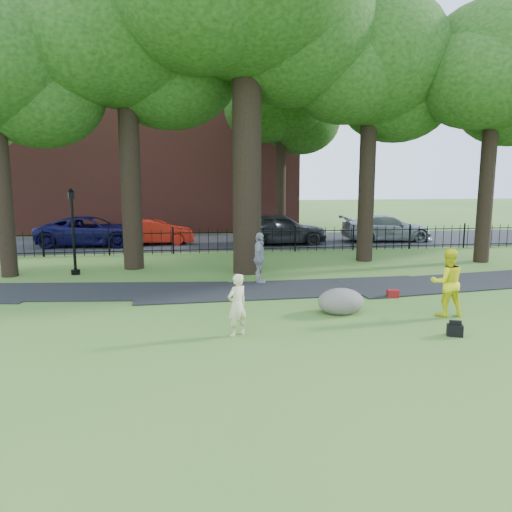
{
  "coord_description": "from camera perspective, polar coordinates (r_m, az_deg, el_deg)",
  "views": [
    {
      "loc": [
        -2.27,
        -12.11,
        3.84
      ],
      "look_at": [
        -0.34,
        2.0,
        1.48
      ],
      "focal_mm": 35.0,
      "sensor_mm": 36.0,
      "label": 1
    }
  ],
  "objects": [
    {
      "name": "grey_car",
      "position": [
        27.29,
        2.78,
        3.12
      ],
      "size": [
        5.08,
        2.14,
        1.72
      ],
      "primitive_type": "imported",
      "rotation": [
        0.0,
        0.0,
        1.59
      ],
      "color": "black",
      "rests_on": "ground"
    },
    {
      "name": "navy_van",
      "position": [
        28.13,
        -18.27,
        2.7
      ],
      "size": [
        5.82,
        3.01,
        1.57
      ],
      "primitive_type": "imported",
      "rotation": [
        0.0,
        0.0,
        1.5
      ],
      "color": "#0D0C3C",
      "rests_on": "ground"
    },
    {
      "name": "brick_building",
      "position": [
        36.21,
        -10.78,
        12.67
      ],
      "size": [
        18.0,
        8.0,
        12.0
      ],
      "primitive_type": "cube",
      "color": "brown",
      "rests_on": "ground"
    },
    {
      "name": "red_sedan",
      "position": [
        27.8,
        -11.42,
        2.69
      ],
      "size": [
        4.16,
        1.54,
        1.36
      ],
      "primitive_type": "imported",
      "rotation": [
        0.0,
        0.0,
        1.59
      ],
      "color": "red",
      "rests_on": "ground"
    },
    {
      "name": "tree_row",
      "position": [
        21.14,
        -0.07,
        21.18
      ],
      "size": [
        26.82,
        7.96,
        12.42
      ],
      "color": "black",
      "rests_on": "ground"
    },
    {
      "name": "iron_fence",
      "position": [
        24.43,
        -2.4,
        1.78
      ],
      "size": [
        44.0,
        0.04,
        1.2
      ],
      "color": "black",
      "rests_on": "ground"
    },
    {
      "name": "backpack",
      "position": [
        12.96,
        21.78,
        -7.9
      ],
      "size": [
        0.43,
        0.35,
        0.27
      ],
      "primitive_type": "cube",
      "rotation": [
        0.0,
        0.0,
        -0.4
      ],
      "color": "black",
      "rests_on": "ground"
    },
    {
      "name": "man",
      "position": [
        14.49,
        21.0,
        -2.82
      ],
      "size": [
        0.98,
        0.8,
        1.86
      ],
      "primitive_type": "imported",
      "rotation": [
        0.0,
        0.0,
        3.03
      ],
      "color": "yellow",
      "rests_on": "ground"
    },
    {
      "name": "ground",
      "position": [
        12.9,
        2.71,
        -7.92
      ],
      "size": [
        120.0,
        120.0,
        0.0
      ],
      "primitive_type": "plane",
      "color": "#3C6F27",
      "rests_on": "ground"
    },
    {
      "name": "red_bag",
      "position": [
        16.25,
        15.37,
        -4.17
      ],
      "size": [
        0.38,
        0.28,
        0.24
      ],
      "primitive_type": "cube",
      "rotation": [
        0.0,
        0.0,
        -0.16
      ],
      "color": "maroon",
      "rests_on": "ground"
    },
    {
      "name": "footpath",
      "position": [
        16.78,
        3.65,
        -3.84
      ],
      "size": [
        36.07,
        3.85,
        0.03
      ],
      "primitive_type": "cube",
      "rotation": [
        0.0,
        0.0,
        0.03
      ],
      "color": "black",
      "rests_on": "ground"
    },
    {
      "name": "street",
      "position": [
        28.46,
        -3.15,
        1.64
      ],
      "size": [
        80.0,
        7.0,
        0.02
      ],
      "primitive_type": "cube",
      "color": "black",
      "rests_on": "ground"
    },
    {
      "name": "pedestrian",
      "position": [
        17.52,
        0.39,
        -0.24
      ],
      "size": [
        0.67,
        1.13,
        1.81
      ],
      "primitive_type": "imported",
      "rotation": [
        0.0,
        0.0,
        1.34
      ],
      "color": "#9B9BA0",
      "rests_on": "ground"
    },
    {
      "name": "lamppost",
      "position": [
        20.21,
        -20.16,
        2.52
      ],
      "size": [
        0.33,
        0.33,
        3.3
      ],
      "rotation": [
        0.0,
        0.0,
        0.36
      ],
      "color": "black",
      "rests_on": "ground"
    },
    {
      "name": "woman",
      "position": [
        11.93,
        -2.17,
        -5.6
      ],
      "size": [
        0.66,
        0.61,
        1.51
      ],
      "primitive_type": "imported",
      "rotation": [
        0.0,
        0.0,
        3.74
      ],
      "color": "beige",
      "rests_on": "ground"
    },
    {
      "name": "boulder",
      "position": [
        14.11,
        9.68,
        -4.94
      ],
      "size": [
        1.56,
        1.38,
        0.76
      ],
      "primitive_type": "ellipsoid",
      "rotation": [
        0.0,
        0.0,
        0.38
      ],
      "color": "slate",
      "rests_on": "ground"
    },
    {
      "name": "silver_car",
      "position": [
        29.57,
        14.68,
        3.1
      ],
      "size": [
        5.21,
        2.21,
        1.5
      ],
      "primitive_type": "imported",
      "rotation": [
        0.0,
        0.0,
        1.55
      ],
      "color": "gray",
      "rests_on": "ground"
    }
  ]
}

